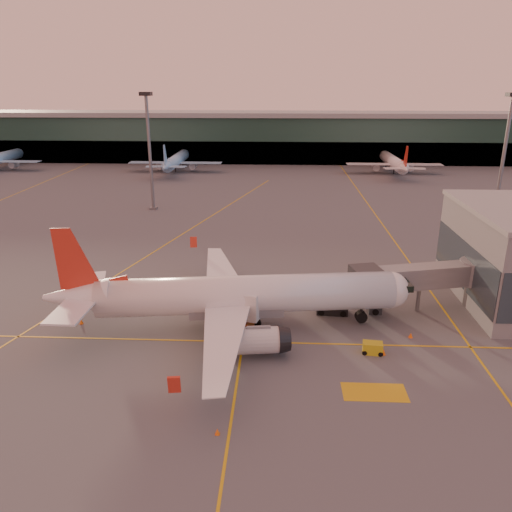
{
  "coord_description": "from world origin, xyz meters",
  "views": [
    {
      "loc": [
        8.84,
        -44.34,
        27.35
      ],
      "look_at": [
        5.75,
        19.93,
        5.0
      ],
      "focal_mm": 35.0,
      "sensor_mm": 36.0,
      "label": 1
    }
  ],
  "objects_px": {
    "pushback_tug": "(332,307)",
    "gpu_cart": "(373,348)",
    "main_airplane": "(234,296)",
    "catering_truck": "(234,307)"
  },
  "relations": [
    {
      "from": "catering_truck",
      "to": "pushback_tug",
      "type": "bearing_deg",
      "value": 39.47
    },
    {
      "from": "main_airplane",
      "to": "gpu_cart",
      "type": "height_order",
      "value": "main_airplane"
    },
    {
      "from": "gpu_cart",
      "to": "pushback_tug",
      "type": "height_order",
      "value": "pushback_tug"
    },
    {
      "from": "gpu_cart",
      "to": "pushback_tug",
      "type": "xyz_separation_m",
      "value": [
        -3.36,
        9.76,
        0.2
      ]
    },
    {
      "from": "gpu_cart",
      "to": "pushback_tug",
      "type": "distance_m",
      "value": 10.33
    },
    {
      "from": "main_airplane",
      "to": "gpu_cart",
      "type": "xyz_separation_m",
      "value": [
        15.22,
        -4.97,
        -3.52
      ]
    },
    {
      "from": "pushback_tug",
      "to": "gpu_cart",
      "type": "bearing_deg",
      "value": -66.28
    },
    {
      "from": "main_airplane",
      "to": "catering_truck",
      "type": "height_order",
      "value": "main_airplane"
    },
    {
      "from": "main_airplane",
      "to": "pushback_tug",
      "type": "bearing_deg",
      "value": 14.84
    },
    {
      "from": "main_airplane",
      "to": "pushback_tug",
      "type": "height_order",
      "value": "main_airplane"
    }
  ]
}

